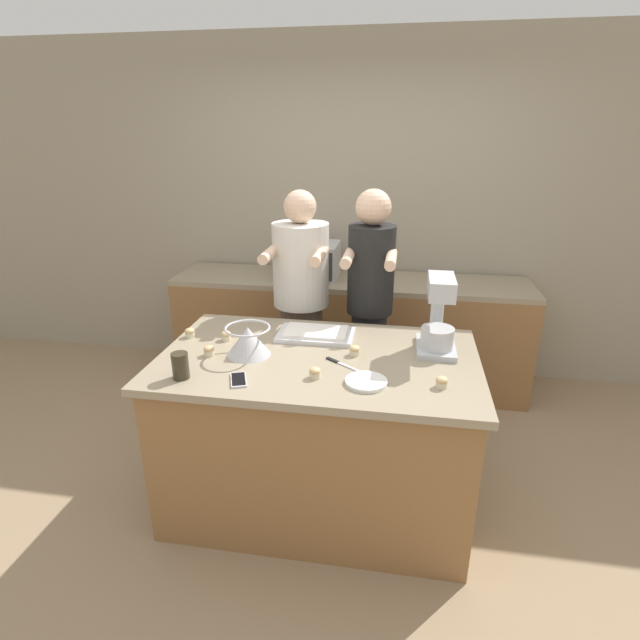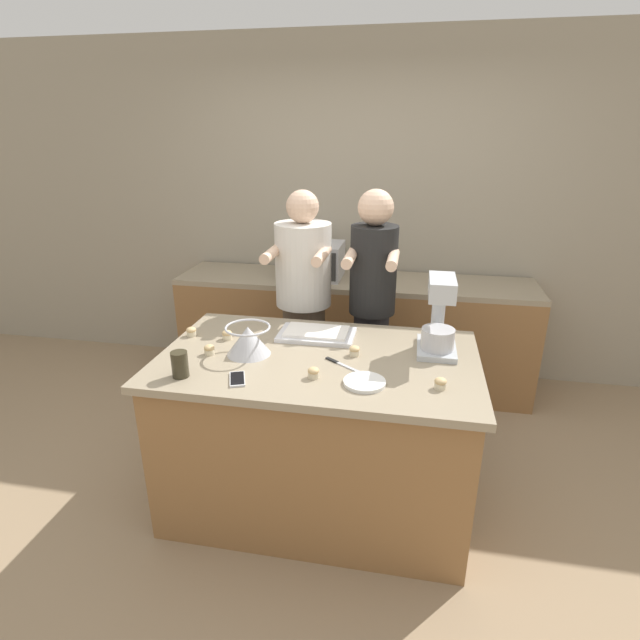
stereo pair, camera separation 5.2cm
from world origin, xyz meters
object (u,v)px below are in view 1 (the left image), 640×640
microwave_oven (309,260)px  cupcake_1 (190,333)px  cell_phone (239,380)px  cupcake_4 (355,350)px  cupcake_3 (442,382)px  mixing_bowl (248,340)px  cupcake_5 (226,336)px  small_plate (366,382)px  person_right (369,312)px  drinking_glass (180,366)px  cupcake_0 (315,373)px  baking_tray (316,334)px  stand_mixer (438,319)px  cupcake_2 (209,351)px  knife (341,364)px  person_left (301,313)px

microwave_oven → cupcake_1: (-0.42, -1.35, -0.10)m
cell_phone → cupcake_4: bearing=36.5°
microwave_oven → cupcake_3: (0.94, -1.71, -0.10)m
mixing_bowl → cupcake_5: (-0.18, 0.16, -0.05)m
small_plate → cupcake_4: size_ratio=3.56×
cupcake_3 → person_right: bearing=112.4°
small_plate → drinking_glass: bearing=-174.2°
cupcake_0 → cupcake_4: same height
baking_tray → cupcake_5: bearing=-164.9°
baking_tray → cupcake_0: bearing=-80.5°
baking_tray → drinking_glass: (-0.54, -0.59, 0.04)m
baking_tray → cupcake_1: size_ratio=7.72×
cupcake_0 → stand_mixer: bearing=36.0°
mixing_bowl → small_plate: bearing=-19.0°
cell_phone → small_plate: 0.59m
cell_phone → cupcake_0: bearing=14.6°
cupcake_2 → knife: bearing=1.0°
knife → cupcake_5: 0.69m
microwave_oven → knife: 1.63m
mixing_bowl → microwave_oven: (0.03, 1.52, 0.04)m
drinking_glass → cupcake_1: size_ratio=2.30×
small_plate → mixing_bowl: bearing=161.0°
mixing_bowl → stand_mixer: bearing=12.9°
cupcake_0 → cupcake_3: 0.58m
cell_phone → drinking_glass: 0.28m
person_left → cupcake_3: (0.85, -0.97, 0.07)m
microwave_oven → small_plate: bearing=-70.9°
stand_mixer → drinking_glass: (-1.19, -0.52, -0.11)m
person_left → stand_mixer: (0.84, -0.55, 0.22)m
person_right → drinking_glass: person_right is taller
stand_mixer → cupcake_2: (-1.16, -0.26, -0.15)m
microwave_oven → small_plate: 1.84m
person_right → microwave_oven: bearing=125.8°
small_plate → cell_phone: bearing=-173.0°
small_plate → cupcake_0: size_ratio=3.56×
person_left → cupcake_2: size_ratio=30.21×
microwave_oven → baking_tray: bearing=-77.4°
cupcake_1 → cupcake_2: size_ratio=1.00×
cupcake_0 → cupcake_3: (0.58, 0.00, 0.00)m
cupcake_5 → small_plate: bearing=-25.1°
baking_tray → cell_phone: size_ratio=2.66×
cupcake_4 → person_right: bearing=87.9°
cupcake_3 → cupcake_4: size_ratio=1.00×
microwave_oven → cupcake_3: microwave_oven is taller
person_right → microwave_oven: person_right is taller
knife → cupcake_5: cupcake_5 is taller
knife → cupcake_1: size_ratio=3.46×
cupcake_5 → cell_phone: bearing=-64.1°
knife → cell_phone: bearing=-150.2°
cupcake_5 → drinking_glass: bearing=-96.9°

